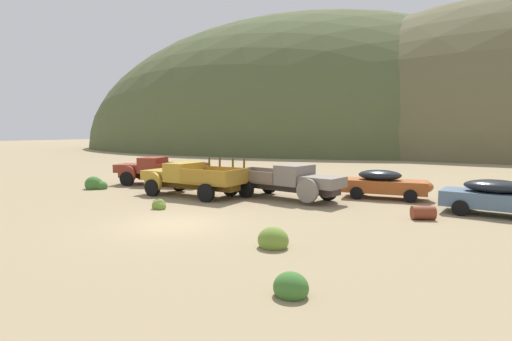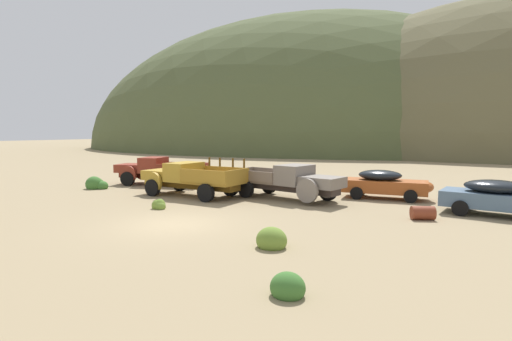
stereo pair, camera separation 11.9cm
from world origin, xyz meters
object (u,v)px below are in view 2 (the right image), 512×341
at_px(truck_primer_gray, 293,181).
at_px(truck_mustard, 186,178).
at_px(oil_drum_tipped, 423,213).
at_px(car_oxide_orange, 387,184).
at_px(car_chalk_blue, 507,198).
at_px(truck_rust_red, 155,170).

bearing_deg(truck_primer_gray, truck_mustard, -154.03).
bearing_deg(truck_mustard, oil_drum_tipped, -179.48).
bearing_deg(truck_primer_gray, car_oxide_orange, 44.45).
bearing_deg(truck_mustard, car_oxide_orange, -155.06).
bearing_deg(truck_primer_gray, oil_drum_tipped, -4.20).
bearing_deg(oil_drum_tipped, car_chalk_blue, 34.29).
distance_m(truck_rust_red, car_chalk_blue, 20.57).
height_order(truck_rust_red, car_chalk_blue, truck_rust_red).
relative_size(truck_rust_red, car_chalk_blue, 1.24).
relative_size(truck_mustard, oil_drum_tipped, 5.98).
relative_size(truck_mustard, car_chalk_blue, 1.21).
bearing_deg(car_chalk_blue, car_oxide_orange, 163.08).
bearing_deg(car_oxide_orange, truck_mustard, -162.82).
relative_size(truck_primer_gray, car_oxide_orange, 1.43).
bearing_deg(oil_drum_tipped, car_oxide_orange, 113.33).
relative_size(truck_primer_gray, oil_drum_tipped, 6.36).
height_order(truck_primer_gray, car_chalk_blue, truck_primer_gray).
height_order(truck_primer_gray, oil_drum_tipped, truck_primer_gray).
xyz_separation_m(truck_mustard, car_oxide_orange, (10.54, 3.80, -0.19)).
bearing_deg(truck_rust_red, car_oxide_orange, 170.46).
bearing_deg(car_oxide_orange, truck_primer_gray, -152.77).
bearing_deg(car_chalk_blue, truck_mustard, -165.97).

